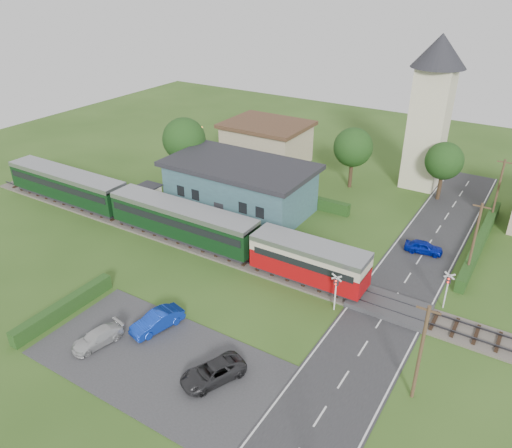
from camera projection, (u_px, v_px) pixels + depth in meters
The scene contains 29 objects.
ground at pixel (267, 283), 42.45m from camera, with size 120.00×120.00×0.00m, color #2D4C19.
railway_track at pixel (278, 271), 43.90m from camera, with size 76.00×3.20×0.49m.
road at pixel (380, 322), 37.74m from camera, with size 6.00×70.00×0.05m, color #28282B.
car_park at pixel (158, 360), 34.11m from camera, with size 17.00×9.00×0.08m, color #333335.
crossing_deck at pixel (389, 306), 39.16m from camera, with size 6.20×3.40×0.45m, color #333335.
platform at pixel (209, 227), 50.94m from camera, with size 30.00×3.00×0.45m, color gray.
equipment_hut at pixel (149, 196), 53.99m from camera, with size 2.30×2.30×2.55m.
station_building at pixel (240, 186), 54.16m from camera, with size 16.00×9.00×5.30m.
train at pixel (157, 213), 49.45m from camera, with size 43.20×2.90×3.40m.
church_tower at pixel (432, 102), 56.42m from camera, with size 6.00×6.00×17.60m.
house_west at pixel (267, 142), 66.99m from camera, with size 10.80×8.80×5.50m.
hedge_carpark at pixel (64, 308), 38.31m from camera, with size 0.80×9.00×1.20m, color #193814.
hedge_roadside at pixel (480, 241), 47.54m from camera, with size 0.80×18.00×1.20m, color #193814.
hedge_station at pixel (261, 189), 58.49m from camera, with size 22.00×0.80×1.30m, color #193814.
tree_a at pixel (184, 139), 59.87m from camera, with size 5.20×5.20×8.00m.
tree_b at pixel (353, 147), 58.36m from camera, with size 4.60×4.60×7.34m.
tree_c at pixel (444, 161), 55.34m from camera, with size 4.20×4.20×6.78m.
utility_pole_b at pixel (420, 352), 29.59m from camera, with size 1.40×0.22×7.00m.
utility_pole_c at pixel (474, 240), 41.63m from camera, with size 1.40×0.22×7.00m.
utility_pole_d at pixel (498, 191), 50.65m from camera, with size 1.40×0.22×7.00m.
crossing_signal_near at pixel (336, 287), 38.15m from camera, with size 0.84×0.28×3.28m.
crossing_signal_far at pixel (448, 285), 38.38m from camera, with size 0.84×0.28×3.28m.
streetlamp_west at pixel (202, 142), 66.40m from camera, with size 0.30×0.30×5.15m.
car_on_road at pixel (424, 247), 46.50m from camera, with size 1.39×3.45×1.17m, color #05169C.
car_park_blue at pixel (157, 321), 36.71m from camera, with size 1.44×4.12×1.36m, color #0D2DA2.
car_park_silver at pixel (97, 338), 35.25m from camera, with size 1.54×3.78×1.10m, color silver.
car_park_dark at pixel (213, 372), 32.18m from camera, with size 2.01×4.36×1.21m, color #28282A.
pedestrian_near at pixel (278, 239), 46.52m from camera, with size 0.60×0.39×1.64m, color gray.
pedestrian_far at pixel (171, 208), 52.20m from camera, with size 0.92×0.72×1.90m, color gray.
Camera 1 is at (17.92, -30.44, 24.08)m, focal length 35.00 mm.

